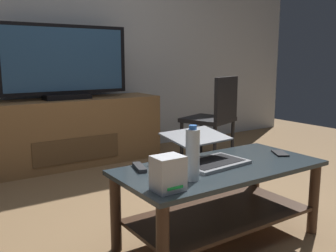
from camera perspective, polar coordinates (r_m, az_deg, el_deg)
ground_plane at (r=2.31m, az=5.65°, el=-16.42°), size 7.68×7.68×0.00m
back_wall at (r=4.09m, az=-15.33°, el=14.99°), size 6.40×0.12×2.80m
coffee_table at (r=2.15m, az=7.98°, el=-9.63°), size 1.17×0.56×0.45m
media_cabinet at (r=3.79m, az=-15.06°, el=-0.90°), size 1.85×0.50×0.65m
television at (r=3.71m, az=-15.43°, el=9.20°), size 1.24×0.20×0.70m
dining_chair at (r=3.75m, az=7.20°, el=1.75°), size 0.57×0.57×0.87m
laptop at (r=2.14m, az=5.89°, el=-3.97°), size 0.41×0.42×0.16m
router_box at (r=1.68m, az=0.00°, el=-7.27°), size 0.14×0.12×0.16m
water_bottle_near at (r=1.81m, az=3.79°, el=-4.35°), size 0.07×0.07×0.27m
cell_phone at (r=2.43m, az=16.79°, el=-4.02°), size 0.13×0.16×0.01m
tv_remote at (r=2.02m, az=-4.40°, el=-6.33°), size 0.09×0.17×0.02m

